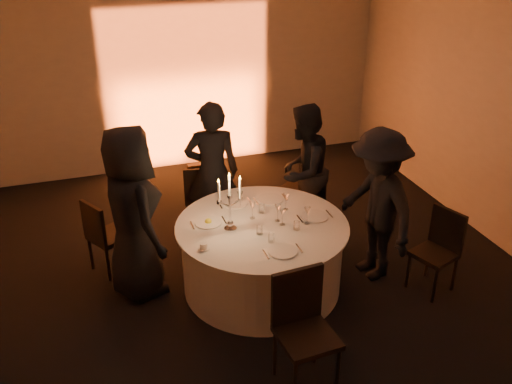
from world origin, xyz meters
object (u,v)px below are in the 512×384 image
object	(u,v)px
guest_back_left	(212,173)
coffee_cup	(204,246)
guest_back_right	(303,171)
guest_right	(377,205)
chair_front	(303,322)
chair_back_left	(200,194)
chair_right	(439,246)
chair_back_right	(301,187)
guest_left	(132,214)
banquet_table	(262,256)
chair_left	(103,233)
candelabra	(230,210)

from	to	relation	value
guest_back_left	coffee_cup	distance (m)	1.51
guest_back_right	guest_right	size ratio (longest dim) A/B	0.97
chair_front	coffee_cup	bearing A→B (deg)	113.17
chair_back_left	guest_back_left	xyz separation A→B (m)	(0.11, -0.25, 0.39)
chair_right	guest_back_left	distance (m)	2.69
chair_back_right	guest_left	size ratio (longest dim) A/B	0.51
chair_back_left	banquet_table	bearing A→B (deg)	115.25
banquet_table	chair_front	world-z (taller)	chair_front
coffee_cup	chair_back_right	bearing A→B (deg)	40.92
coffee_cup	chair_front	bearing A→B (deg)	-62.69
chair_front	guest_right	distance (m)	1.85
banquet_table	coffee_cup	xyz separation A→B (m)	(-0.68, -0.27, 0.42)
chair_left	chair_front	distance (m)	2.63
guest_back_right	coffee_cup	size ratio (longest dim) A/B	15.20
chair_back_left	candelabra	world-z (taller)	candelabra
guest_back_left	coffee_cup	bearing A→B (deg)	83.17
guest_left	candelabra	bearing A→B (deg)	-126.69
chair_front	guest_back_left	size ratio (longest dim) A/B	0.60
chair_back_left	coffee_cup	world-z (taller)	chair_back_left
guest_right	chair_back_left	bearing A→B (deg)	-141.57
candelabra	guest_left	bearing A→B (deg)	159.12
guest_right	guest_back_right	bearing A→B (deg)	-167.17
chair_left	guest_right	distance (m)	2.99
chair_back_right	chair_front	bearing A→B (deg)	31.83
chair_front	coffee_cup	xyz separation A→B (m)	(-0.57, 1.11, 0.20)
chair_front	chair_right	bearing A→B (deg)	18.42
chair_left	chair_back_right	world-z (taller)	chair_back_right
guest_back_right	guest_right	bearing A→B (deg)	67.89
chair_back_left	guest_back_left	distance (m)	0.47
chair_left	candelabra	xyz separation A→B (m)	(1.23, -0.81, 0.50)
chair_back_right	chair_left	bearing A→B (deg)	-29.39
chair_back_right	guest_back_right	bearing A→B (deg)	37.04
chair_back_right	guest_back_left	bearing A→B (deg)	-39.51
chair_back_right	chair_right	distance (m)	1.91
chair_back_right	chair_front	distance (m)	2.68
banquet_table	candelabra	bearing A→B (deg)	179.20
guest_right	chair_right	bearing A→B (deg)	43.27
chair_back_left	guest_back_right	xyz separation A→B (m)	(1.18, -0.46, 0.34)
chair_back_left	chair_right	xyz separation A→B (m)	(2.10, -2.01, 0.01)
chair_right	guest_back_right	xyz separation A→B (m)	(-0.92, 1.55, 0.33)
banquet_table	chair_back_left	bearing A→B (deg)	103.21
guest_back_right	coffee_cup	distance (m)	1.96
chair_back_right	candelabra	xyz separation A→B (m)	(-1.23, -1.10, 0.45)
chair_right	coffee_cup	world-z (taller)	chair_right
chair_back_right	guest_left	distance (m)	2.32
guest_back_left	candelabra	xyz separation A→B (m)	(-0.11, -1.17, 0.11)
chair_front	candelabra	bearing A→B (deg)	95.19
chair_back_left	chair_back_right	distance (m)	1.27
chair_back_left	guest_back_left	bearing A→B (deg)	125.64
banquet_table	chair_right	distance (m)	1.87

